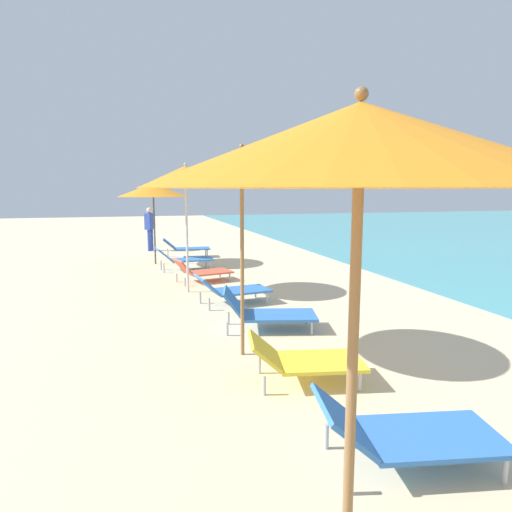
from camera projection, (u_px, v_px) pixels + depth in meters
The scene contains 12 objects.
umbrella_second at pixel (360, 147), 1.88m from camera, with size 1.84×1.84×2.57m.
lounger_second_shoreside at pixel (405, 432), 3.46m from camera, with size 1.54×0.92×0.57m.
umbrella_third at pixel (242, 166), 5.51m from camera, with size 1.93×1.93×2.71m.
lounger_third_shoreside at pixel (266, 312), 6.88m from camera, with size 1.55×1.00×0.65m.
lounger_third_inland at pixel (304, 359), 4.98m from camera, with size 1.37×0.89×0.54m.
umbrella_fourth at pixel (186, 176), 9.11m from camera, with size 1.83×1.83×2.70m.
lounger_fourth_shoreside at pixel (202, 271), 10.48m from camera, with size 1.43×0.94×0.58m.
lounger_fourth_inland at pixel (231, 289), 8.42m from camera, with size 1.46×0.84×0.59m.
umbrella_farthest at pixel (153, 190), 12.74m from camera, with size 1.99×1.99×2.40m.
lounger_farthest_shoreside at pixel (186, 247), 14.31m from camera, with size 1.52×0.68×0.62m.
lounger_farthest_inland at pixel (184, 258), 12.03m from camera, with size 1.54×0.72×0.63m.
person_walking_near at pixel (150, 225), 15.76m from camera, with size 0.39×0.42×1.54m.
Camera 1 is at (-1.14, 2.09, 2.15)m, focal length 31.21 mm.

